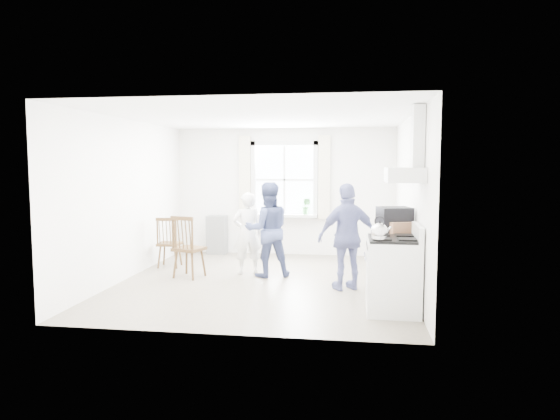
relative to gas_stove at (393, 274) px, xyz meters
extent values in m
cube|color=gray|center=(-1.91, 1.35, -0.49)|extent=(4.62, 5.12, 0.02)
cube|color=white|center=(-1.91, 3.87, 0.82)|extent=(4.62, 0.04, 2.64)
cube|color=white|center=(-1.91, -1.17, 0.82)|extent=(4.62, 0.04, 2.64)
cube|color=white|center=(-4.18, 1.35, 0.82)|extent=(0.04, 5.12, 2.64)
cube|color=white|center=(0.36, 1.35, 0.82)|extent=(0.04, 5.12, 2.64)
cube|color=white|center=(-1.91, 1.35, 2.13)|extent=(4.62, 5.12, 0.02)
cube|color=white|center=(-1.91, 3.83, 1.07)|extent=(1.20, 0.02, 1.40)
cube|color=silver|center=(-1.91, 3.80, 1.81)|extent=(1.38, 0.09, 0.09)
cube|color=silver|center=(-1.91, 3.80, 0.32)|extent=(1.38, 0.09, 0.09)
cube|color=silver|center=(-2.56, 3.80, 1.07)|extent=(0.09, 0.09, 1.58)
cube|color=silver|center=(-1.27, 3.80, 1.07)|extent=(0.09, 0.09, 1.58)
cube|color=silver|center=(-1.91, 3.73, 0.34)|extent=(1.38, 0.24, 0.06)
cube|color=beige|center=(-2.73, 3.79, 1.12)|extent=(0.24, 0.05, 1.70)
cube|color=beige|center=(-1.09, 3.79, 1.12)|extent=(0.24, 0.05, 1.70)
cube|color=silver|center=(0.11, 0.00, 1.26)|extent=(0.45, 0.76, 0.18)
cube|color=silver|center=(0.26, 0.00, 1.73)|extent=(0.14, 0.30, 0.76)
cube|color=gray|center=(-3.31, 3.68, -0.08)|extent=(0.40, 0.30, 0.80)
cube|color=silver|center=(-0.01, 0.00, -0.02)|extent=(0.65, 0.76, 0.92)
cube|color=black|center=(-0.01, 0.00, 0.45)|extent=(0.61, 0.72, 0.03)
cube|color=silver|center=(0.29, 0.00, 0.54)|extent=(0.06, 0.76, 0.20)
cylinder|color=silver|center=(-0.35, 0.00, 0.22)|extent=(0.02, 0.61, 0.02)
sphere|color=silver|center=(-0.19, -0.22, 0.57)|extent=(0.21, 0.21, 0.21)
cylinder|color=silver|center=(-0.19, -0.22, 0.51)|extent=(0.19, 0.19, 0.04)
torus|color=black|center=(-0.19, -0.22, 0.70)|extent=(0.13, 0.05, 0.13)
cube|color=silver|center=(0.07, 0.70, -0.03)|extent=(0.50, 0.55, 0.90)
cube|color=black|center=(0.06, 0.67, 0.52)|extent=(0.51, 0.48, 0.20)
cube|color=black|center=(0.06, 0.67, 0.71)|extent=(0.51, 0.48, 0.18)
cube|color=#8E6245|center=(0.11, 0.53, 0.51)|extent=(0.36, 0.32, 0.19)
cube|color=#402A14|center=(-3.81, 2.26, -0.06)|extent=(0.42, 0.40, 0.05)
cube|color=#402A14|center=(-3.80, 2.09, 0.19)|extent=(0.38, 0.08, 0.51)
cylinder|color=#402A14|center=(-3.81, 2.26, -0.28)|extent=(0.03, 0.03, 0.40)
cube|color=#402A14|center=(-3.19, 1.50, -0.01)|extent=(0.54, 0.53, 0.05)
cube|color=#402A14|center=(-3.24, 1.32, 0.27)|extent=(0.42, 0.18, 0.57)
cylinder|color=#402A14|center=(-3.19, 1.50, -0.26)|extent=(0.04, 0.04, 0.45)
imported|color=white|center=(-2.29, 1.91, 0.21)|extent=(0.65, 0.65, 1.40)
imported|color=#3F4975|center=(-1.91, 1.75, 0.30)|extent=(0.98, 0.98, 1.57)
imported|color=navy|center=(-0.58, 1.05, 0.31)|extent=(1.24, 1.24, 1.59)
imported|color=#347636|center=(-1.45, 3.71, 0.53)|extent=(0.24, 0.24, 0.34)
camera|label=1|loc=(-0.53, -6.35, 1.39)|focal=32.00mm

